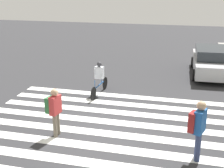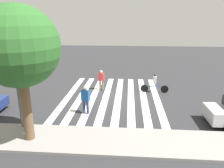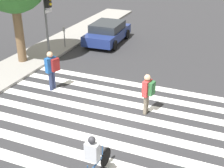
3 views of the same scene
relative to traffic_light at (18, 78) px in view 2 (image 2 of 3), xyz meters
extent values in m
plane|color=#2D2D30|center=(-4.52, -5.12, -2.86)|extent=(60.00, 60.00, 0.00)
cube|color=gray|center=(-4.52, 1.13, -2.79)|extent=(36.00, 2.50, 0.14)
cube|color=white|center=(-7.88, -5.12, -2.86)|extent=(0.47, 10.00, 0.01)
cube|color=white|center=(-6.92, -5.12, -2.86)|extent=(0.47, 10.00, 0.01)
cube|color=white|center=(-5.96, -5.12, -2.86)|extent=(0.47, 10.00, 0.01)
cube|color=white|center=(-5.00, -5.12, -2.86)|extent=(0.47, 10.00, 0.01)
cube|color=white|center=(-4.04, -5.12, -2.86)|extent=(0.47, 10.00, 0.01)
cube|color=white|center=(-3.08, -5.12, -2.86)|extent=(0.47, 10.00, 0.01)
cube|color=white|center=(-2.12, -5.12, -2.86)|extent=(0.47, 10.00, 0.01)
cube|color=white|center=(-1.16, -5.12, -2.86)|extent=(0.47, 10.00, 0.01)
cylinder|color=#515456|center=(0.00, 0.13, -0.82)|extent=(0.12, 0.12, 4.08)
cube|color=black|center=(0.00, -0.08, 0.60)|extent=(0.32, 0.26, 0.84)
cube|color=silver|center=(0.00, -0.08, 0.00)|extent=(0.60, 0.02, 0.16)
sphere|color=#590F0F|center=(0.00, -0.24, 0.83)|extent=(0.15, 0.15, 0.15)
sphere|color=#59470F|center=(0.00, -0.24, 0.60)|extent=(0.15, 0.15, 0.15)
sphere|color=gold|center=(0.00, -0.24, 0.37)|extent=(0.15, 0.15, 0.15)
cylinder|color=brown|center=(-0.94, 1.29, -1.22)|extent=(0.47, 0.47, 3.28)
sphere|color=#2D6628|center=(-0.94, 1.29, 1.79)|extent=(3.64, 3.64, 3.64)
cylinder|color=navy|center=(-3.22, -2.05, -2.42)|extent=(0.16, 0.16, 0.88)
cylinder|color=navy|center=(-2.98, -2.05, -2.42)|extent=(0.16, 0.16, 0.88)
cube|color=#1E5199|center=(-3.10, -2.05, -1.63)|extent=(0.56, 0.38, 0.70)
sphere|color=tan|center=(-3.10, -2.05, -1.15)|extent=(0.27, 0.27, 0.27)
cube|color=maroon|center=(-3.03, -2.24, -1.63)|extent=(0.42, 0.29, 0.58)
cylinder|color=#6B6051|center=(-3.61, -6.71, -2.46)|extent=(0.15, 0.15, 0.81)
cylinder|color=#6B6051|center=(-3.40, -6.71, -2.46)|extent=(0.15, 0.15, 0.81)
cube|color=#B73333|center=(-3.50, -6.71, -1.73)|extent=(0.50, 0.29, 0.64)
sphere|color=tan|center=(-3.50, -6.71, -1.29)|extent=(0.25, 0.25, 0.25)
cube|color=#2D6638|center=(-3.47, -6.89, -1.73)|extent=(0.38, 0.22, 0.54)
cylinder|color=black|center=(-7.04, -6.49, -2.55)|extent=(0.62, 0.08, 0.62)
cylinder|color=black|center=(-8.64, -6.39, -2.55)|extent=(0.62, 0.08, 0.62)
cube|color=#1E4C8C|center=(-7.84, -6.44, -2.38)|extent=(1.37, 0.12, 0.04)
cylinder|color=#1E4C8C|center=(-8.12, -6.42, -2.22)|extent=(0.03, 0.03, 0.32)
cylinder|color=#1E4C8C|center=(-7.24, -6.48, -2.18)|extent=(0.03, 0.03, 0.40)
cube|color=silver|center=(-7.84, -6.44, -1.79)|extent=(0.26, 0.41, 0.55)
sphere|color=#333338|center=(-7.84, -6.44, -1.39)|extent=(0.22, 0.22, 0.22)
cylinder|color=black|center=(-11.11, -2.11, -2.54)|extent=(0.65, 0.22, 0.64)
camera|label=1|loc=(5.43, -2.52, 2.15)|focal=50.00mm
camera|label=2|loc=(-5.72, 10.45, 3.06)|focal=35.00mm
camera|label=3|loc=(-14.10, -9.66, 3.68)|focal=50.00mm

